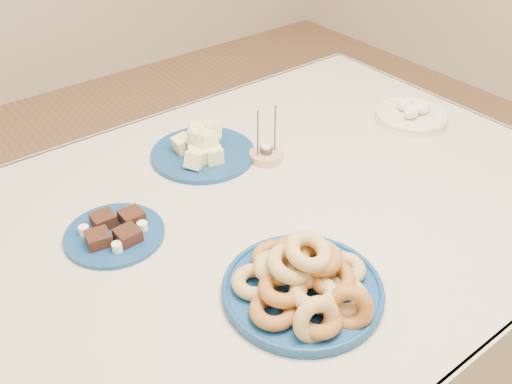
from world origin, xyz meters
The scene contains 6 objects.
dining_table centered at (0.00, 0.00, 0.64)m, with size 1.71×1.11×0.75m.
donut_platter centered at (-0.05, -0.27, 0.79)m, with size 0.40×0.40×0.14m.
melon_plate centered at (0.07, 0.27, 0.78)m, with size 0.29×0.29×0.09m.
brownie_plate centered at (-0.26, 0.12, 0.76)m, with size 0.28×0.28×0.04m.
candle_holder centered at (0.20, 0.16, 0.76)m, with size 0.10×0.10×0.15m.
egg_bowl centered at (0.65, 0.06, 0.77)m, with size 0.24×0.24×0.07m.
Camera 1 is at (-0.60, -0.81, 1.55)m, focal length 40.00 mm.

